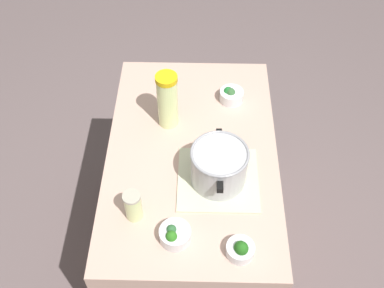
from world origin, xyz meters
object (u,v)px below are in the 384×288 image
at_px(cooking_pot, 219,165).
at_px(lemonade_pitcher, 167,100).
at_px(broccoli_bowl_back, 231,95).
at_px(broccoli_bowl_front, 175,235).
at_px(broccoli_bowl_center, 241,249).
at_px(mason_jar, 133,206).

height_order(cooking_pot, lemonade_pitcher, lemonade_pitcher).
relative_size(cooking_pot, broccoli_bowl_back, 2.68).
relative_size(broccoli_bowl_front, broccoli_bowl_center, 1.14).
relative_size(lemonade_pitcher, mason_jar, 2.02).
bearing_deg(cooking_pot, broccoli_bowl_back, 171.90).
relative_size(mason_jar, broccoli_bowl_center, 1.31).
xyz_separation_m(mason_jar, broccoli_bowl_back, (-0.64, 0.39, -0.04)).
xyz_separation_m(broccoli_bowl_front, broccoli_bowl_center, (0.05, 0.24, 0.00)).
height_order(mason_jar, broccoli_bowl_front, mason_jar).
bearing_deg(broccoli_bowl_center, broccoli_bowl_front, -102.82).
xyz_separation_m(cooking_pot, mason_jar, (0.17, -0.32, -0.03)).
relative_size(mason_jar, broccoli_bowl_front, 1.15).
xyz_separation_m(cooking_pot, broccoli_bowl_center, (0.33, 0.07, -0.06)).
bearing_deg(broccoli_bowl_front, broccoli_bowl_center, 77.18).
bearing_deg(mason_jar, broccoli_bowl_back, 148.76).
bearing_deg(lemonade_pitcher, cooking_pot, 34.73).
bearing_deg(broccoli_bowl_front, lemonade_pitcher, -174.66).
relative_size(mason_jar, broccoli_bowl_back, 1.22).
bearing_deg(mason_jar, lemonade_pitcher, 168.11).
height_order(lemonade_pitcher, broccoli_bowl_front, lemonade_pitcher).
height_order(lemonade_pitcher, broccoli_bowl_center, lemonade_pitcher).
xyz_separation_m(broccoli_bowl_front, broccoli_bowl_back, (-0.74, 0.23, 0.00)).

